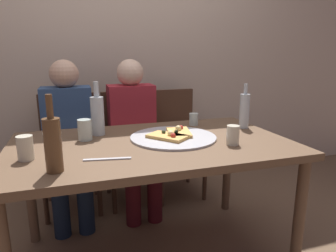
# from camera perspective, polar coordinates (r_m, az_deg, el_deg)

# --- Properties ---
(back_wall) EXTENTS (6.00, 0.10, 2.60)m
(back_wall) POSITION_cam_1_polar(r_m,az_deg,el_deg) (2.81, -9.77, 15.15)
(back_wall) COLOR #BCA893
(back_wall) RESTS_ON ground_plane
(dining_table) EXTENTS (1.53, 0.91, 0.73)m
(dining_table) POSITION_cam_1_polar(r_m,az_deg,el_deg) (1.71, -3.02, -5.40)
(dining_table) COLOR brown
(dining_table) RESTS_ON ground_plane
(pizza_tray) EXTENTS (0.50, 0.50, 0.01)m
(pizza_tray) POSITION_cam_1_polar(r_m,az_deg,el_deg) (1.75, 1.00, -2.13)
(pizza_tray) COLOR #ADADB2
(pizza_tray) RESTS_ON dining_table
(pizza_slice_last) EXTENTS (0.24, 0.25, 0.05)m
(pizza_slice_last) POSITION_cam_1_polar(r_m,az_deg,el_deg) (1.71, -0.01, -1.92)
(pizza_slice_last) COLOR tan
(pizza_slice_last) RESTS_ON pizza_tray
(pizza_slice_extra) EXTENTS (0.17, 0.24, 0.05)m
(pizza_slice_extra) POSITION_cam_1_polar(r_m,az_deg,el_deg) (1.80, 2.03, -1.11)
(pizza_slice_extra) COLOR tan
(pizza_slice_extra) RESTS_ON pizza_tray
(wine_bottle) EXTENTS (0.07, 0.07, 0.32)m
(wine_bottle) POSITION_cam_1_polar(r_m,az_deg,el_deg) (1.32, -20.91, -3.07)
(wine_bottle) COLOR brown
(wine_bottle) RESTS_ON dining_table
(beer_bottle) EXTENTS (0.08, 0.08, 0.32)m
(beer_bottle) POSITION_cam_1_polar(r_m,az_deg,el_deg) (1.85, -13.17, 2.09)
(beer_bottle) COLOR #B2BCC1
(beer_bottle) RESTS_ON dining_table
(water_bottle) EXTENTS (0.06, 0.06, 0.29)m
(water_bottle) POSITION_cam_1_polar(r_m,az_deg,el_deg) (2.04, 14.23, 2.91)
(water_bottle) COLOR #B2BCC1
(water_bottle) RESTS_ON dining_table
(tumbler_near) EXTENTS (0.07, 0.07, 0.11)m
(tumbler_near) POSITION_cam_1_polar(r_m,az_deg,el_deg) (1.54, -25.34, -3.77)
(tumbler_near) COLOR beige
(tumbler_near) RESTS_ON dining_table
(tumbler_far) EXTENTS (0.08, 0.08, 0.12)m
(tumbler_far) POSITION_cam_1_polar(r_m,az_deg,el_deg) (1.77, -15.43, -0.70)
(tumbler_far) COLOR #B7C6BC
(tumbler_far) RESTS_ON dining_table
(wine_glass) EXTENTS (0.07, 0.07, 0.10)m
(wine_glass) POSITION_cam_1_polar(r_m,az_deg,el_deg) (1.66, 12.14, -1.68)
(wine_glass) COLOR beige
(wine_glass) RESTS_ON dining_table
(short_glass) EXTENTS (0.06, 0.06, 0.08)m
(short_glass) POSITION_cam_1_polar(r_m,az_deg,el_deg) (2.08, 4.85, 1.29)
(short_glass) COLOR #B7C6BC
(short_glass) RESTS_ON dining_table
(table_knife) EXTENTS (0.22, 0.06, 0.01)m
(table_knife) POSITION_cam_1_polar(r_m,az_deg,el_deg) (1.43, -11.37, -6.14)
(table_knife) COLOR #B7B7BC
(table_knife) RESTS_ON dining_table
(chair_left) EXTENTS (0.44, 0.44, 0.90)m
(chair_left) POSITION_cam_1_polar(r_m,az_deg,el_deg) (2.52, -18.06, -3.23)
(chair_left) COLOR #472D1E
(chair_left) RESTS_ON ground_plane
(chair_middle) EXTENTS (0.44, 0.44, 0.90)m
(chair_middle) POSITION_cam_1_polar(r_m,az_deg,el_deg) (2.56, -7.05, -2.39)
(chair_middle) COLOR #472D1E
(chair_middle) RESTS_ON ground_plane
(chair_right) EXTENTS (0.44, 0.44, 0.90)m
(chair_right) POSITION_cam_1_polar(r_m,az_deg,el_deg) (2.65, 0.98, -1.72)
(chair_right) COLOR #472D1E
(chair_right) RESTS_ON ground_plane
(guest_in_sweater) EXTENTS (0.36, 0.56, 1.17)m
(guest_in_sweater) POSITION_cam_1_polar(r_m,az_deg,el_deg) (2.34, -18.27, -1.25)
(guest_in_sweater) COLOR navy
(guest_in_sweater) RESTS_ON ground_plane
(guest_in_beanie) EXTENTS (0.36, 0.56, 1.17)m
(guest_in_beanie) POSITION_cam_1_polar(r_m,az_deg,el_deg) (2.38, -6.45, -0.39)
(guest_in_beanie) COLOR maroon
(guest_in_beanie) RESTS_ON ground_plane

